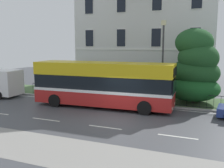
{
  "coord_description": "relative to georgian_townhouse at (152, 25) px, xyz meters",
  "views": [
    {
      "loc": [
        5.51,
        -14.53,
        4.63
      ],
      "look_at": [
        -1.77,
        3.68,
        1.58
      ],
      "focal_mm": 41.06,
      "sensor_mm": 36.0,
      "label": 1
    }
  ],
  "objects": [
    {
      "name": "litter_bin",
      "position": [
        -4.31,
        -10.56,
        -6.12
      ],
      "size": [
        0.45,
        0.45,
        1.08
      ],
      "color": "black",
      "rests_on": "ground_plane"
    },
    {
      "name": "street_lamp_post",
      "position": [
        3.26,
        -9.93,
        -3.04
      ],
      "size": [
        0.36,
        0.24,
        6.29
      ],
      "color": "#333338",
      "rests_on": "ground_plane"
    },
    {
      "name": "iron_verge_railing",
      "position": [
        -0.0,
        -10.86,
        -6.16
      ],
      "size": [
        16.97,
        0.04,
        0.97
      ],
      "color": "black",
      "rests_on": "ground_plane"
    },
    {
      "name": "single_decker_bus",
      "position": [
        -0.56,
        -12.7,
        -5.04
      ],
      "size": [
        10.43,
        3.03,
        3.32
      ],
      "rotation": [
        0.0,
        0.0,
        0.04
      ],
      "color": "#B0201E",
      "rests_on": "ground_plane"
    },
    {
      "name": "ground_plane",
      "position": [
        1.47,
        -14.51,
        -6.8
      ],
      "size": [
        60.0,
        56.0,
        0.18
      ],
      "color": "#44464C"
    },
    {
      "name": "evergreen_tree",
      "position": [
        5.59,
        -9.08,
        -4.08
      ],
      "size": [
        4.11,
        4.3,
        5.73
      ],
      "color": "#423328",
      "rests_on": "ground_plane"
    },
    {
      "name": "georgian_townhouse",
      "position": [
        0.0,
        0.0,
        0.0
      ],
      "size": [
        14.31,
        11.2,
        13.25
      ],
      "color": "silver",
      "rests_on": "ground_plane"
    }
  ]
}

